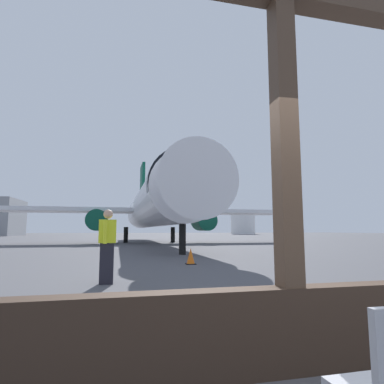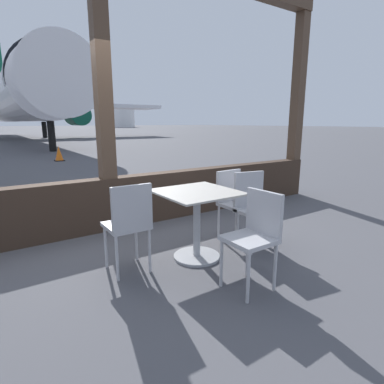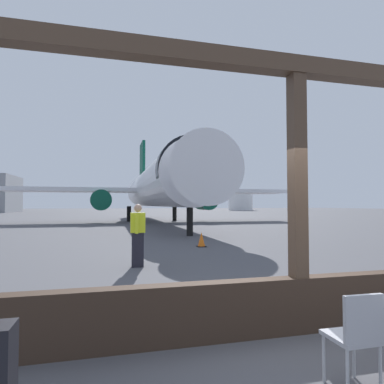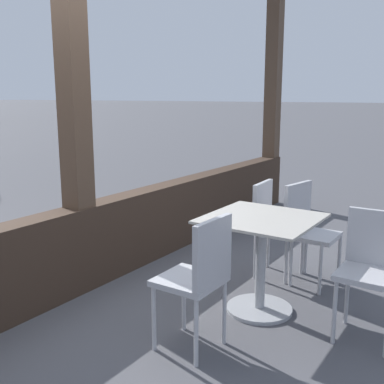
# 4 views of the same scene
# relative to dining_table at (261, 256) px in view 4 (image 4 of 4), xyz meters

# --- Properties ---
(window_frame) EXTENTS (8.19, 0.24, 3.79)m
(window_frame) POSITION_rel_dining_table_xyz_m (-0.45, 1.51, 0.83)
(window_frame) COLOR #38281E
(window_frame) RESTS_ON ground
(dining_table) EXTENTS (0.81, 0.81, 0.77)m
(dining_table) POSITION_rel_dining_table_xyz_m (0.00, 0.00, 0.00)
(dining_table) COLOR #ADA89E
(dining_table) RESTS_ON ground
(cafe_chair_window_left) EXTENTS (0.40, 0.40, 0.92)m
(cafe_chair_window_left) POSITION_rel_dining_table_xyz_m (-0.76, 0.08, 0.10)
(cafe_chair_window_left) COLOR #B2B2B7
(cafe_chair_window_left) RESTS_ON ground
(cafe_chair_window_right) EXTENTS (0.41, 0.41, 0.89)m
(cafe_chair_window_right) POSITION_rel_dining_table_xyz_m (0.75, 0.24, 0.08)
(cafe_chair_window_right) COLOR #B2B2B7
(cafe_chair_window_right) RESTS_ON ground
(cafe_chair_aisle_left) EXTENTS (0.45, 0.45, 0.91)m
(cafe_chair_aisle_left) POSITION_rel_dining_table_xyz_m (0.77, -0.08, 0.08)
(cafe_chair_aisle_left) COLOR #B2B2B7
(cafe_chair_aisle_left) RESTS_ON ground
(cafe_chair_aisle_right) EXTENTS (0.41, 0.41, 0.90)m
(cafe_chair_aisle_right) POSITION_rel_dining_table_xyz_m (0.08, -0.80, 0.09)
(cafe_chair_aisle_right) COLOR #B2B2B7
(cafe_chair_aisle_right) RESTS_ON ground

